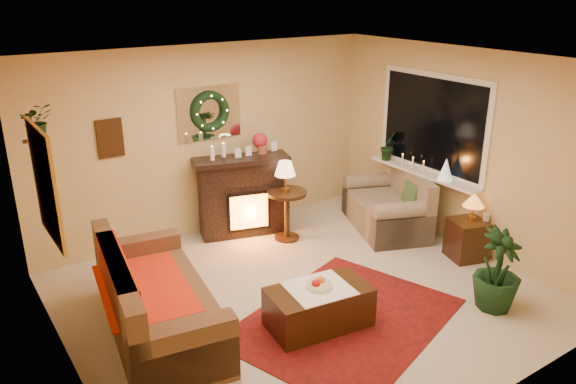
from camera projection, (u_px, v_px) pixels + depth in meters
floor at (305, 296)px, 6.35m from camera, size 5.00×5.00×0.00m
ceiling at (308, 63)px, 5.44m from camera, size 5.00×5.00×0.00m
wall_back at (210, 141)px, 7.64m from camera, size 5.00×5.00×0.00m
wall_front at (484, 275)px, 4.15m from camera, size 5.00×5.00×0.00m
wall_left at (59, 247)px, 4.59m from camera, size 4.50×4.50×0.00m
wall_right at (464, 151)px, 7.21m from camera, size 4.50×4.50×0.00m
area_rug at (345, 320)px, 5.89m from camera, size 2.73×2.37×0.01m
sofa at (159, 294)px, 5.57m from camera, size 1.23×2.22×0.90m
red_throw at (145, 288)px, 5.63m from camera, size 0.85×1.37×0.02m
fireplace at (242, 197)px, 7.76m from camera, size 1.20×0.67×1.05m
poinsettia at (260, 141)px, 7.68m from camera, size 0.21×0.21×0.21m
mantel_candle_a at (212, 154)px, 7.23m from camera, size 0.06×0.06×0.17m
mantel_candle_b at (224, 150)px, 7.38m from camera, size 0.06×0.06×0.18m
mantel_mirror at (209, 113)px, 7.49m from camera, size 0.92×0.02×0.72m
wreath at (211, 112)px, 7.45m from camera, size 0.55×0.11×0.55m
wall_art at (110, 138)px, 6.83m from camera, size 0.32×0.03×0.48m
gold_mirror at (45, 185)px, 4.67m from camera, size 0.03×0.84×1.00m
hanging_plant at (39, 137)px, 5.25m from camera, size 0.33×0.28×0.36m
loveseat at (386, 200)px, 7.98m from camera, size 1.33×1.67×0.85m
window_frame at (433, 124)px, 7.54m from camera, size 0.03×1.86×1.36m
window_glass at (432, 124)px, 7.53m from camera, size 0.02×1.70×1.22m
window_sill at (423, 173)px, 7.72m from camera, size 0.22×1.86×0.04m
mini_tree at (446, 169)px, 7.33m from camera, size 0.20×0.20×0.30m
sill_plant at (388, 147)px, 8.17m from camera, size 0.30×0.24×0.54m
side_table_round at (287, 217)px, 7.67m from camera, size 0.67×0.67×0.70m
lamp_cream at (285, 179)px, 7.46m from camera, size 0.28×0.28×0.43m
end_table_square at (467, 238)px, 7.15m from camera, size 0.53×0.53×0.52m
lamp_tiffany at (474, 204)px, 6.99m from camera, size 0.27×0.27×0.39m
coffee_table at (319, 308)px, 5.74m from camera, size 1.10×0.70×0.43m
fruit_bowl at (319, 286)px, 5.67m from camera, size 0.27×0.27×0.06m
floor_palm at (498, 271)px, 5.98m from camera, size 1.69×1.69×2.72m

